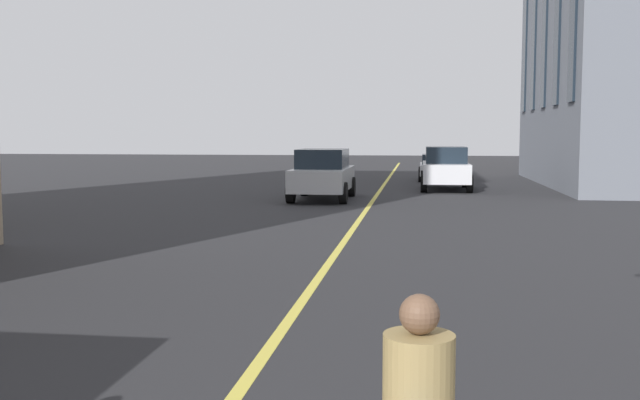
# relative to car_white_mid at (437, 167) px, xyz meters

# --- Properties ---
(lane_centre_line) EXTENTS (80.00, 0.16, 0.01)m
(lane_centre_line) POSITION_rel_car_white_mid_xyz_m (-17.73, 2.60, -0.70)
(lane_centre_line) COLOR #D8C64C
(lane_centre_line) RESTS_ON ground_plane
(car_white_mid) EXTENTS (4.40, 1.95, 1.37)m
(car_white_mid) POSITION_rel_car_white_mid_xyz_m (0.00, 0.00, 0.00)
(car_white_mid) COLOR silver
(car_white_mid) RESTS_ON ground_plane
(car_silver_far) EXTENTS (4.70, 2.14, 1.88)m
(car_silver_far) POSITION_rel_car_white_mid_xyz_m (-11.74, 4.48, 0.27)
(car_silver_far) COLOR #B7BABF
(car_silver_far) RESTS_ON ground_plane
(car_white_parked_b) EXTENTS (4.70, 2.14, 1.88)m
(car_white_parked_b) POSITION_rel_car_white_mid_xyz_m (-6.36, -0.20, 0.27)
(car_white_parked_b) COLOR silver
(car_white_parked_b) RESTS_ON ground_plane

